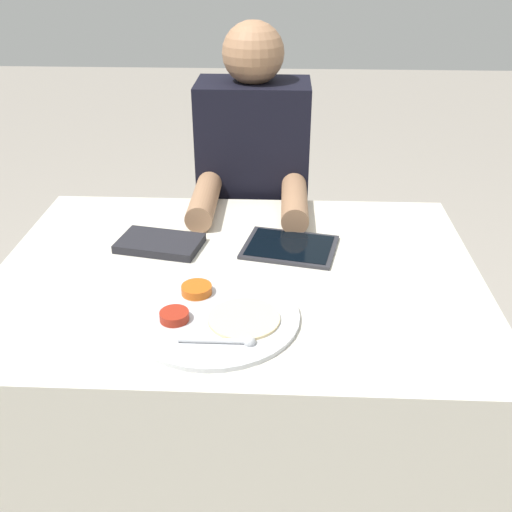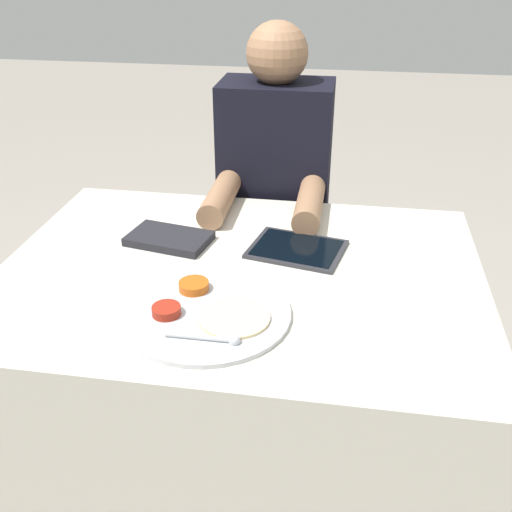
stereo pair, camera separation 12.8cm
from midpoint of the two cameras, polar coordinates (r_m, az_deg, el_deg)
ground_plane at (r=1.84m, az=-3.59°, el=-22.16°), size 12.00×12.00×0.00m
dining_table at (r=1.57m, az=-4.01°, el=-13.45°), size 1.08×0.81×0.75m
thali_tray at (r=1.19m, az=-7.05°, el=-5.73°), size 0.33×0.33×0.03m
red_notebook at (r=1.46m, az=-11.62°, el=1.07°), size 0.21×0.16×0.02m
tablet_device at (r=1.43m, az=0.70°, el=0.80°), size 0.24×0.21×0.01m
person_diner at (r=1.89m, az=-2.18°, el=1.96°), size 0.32×0.46×1.21m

